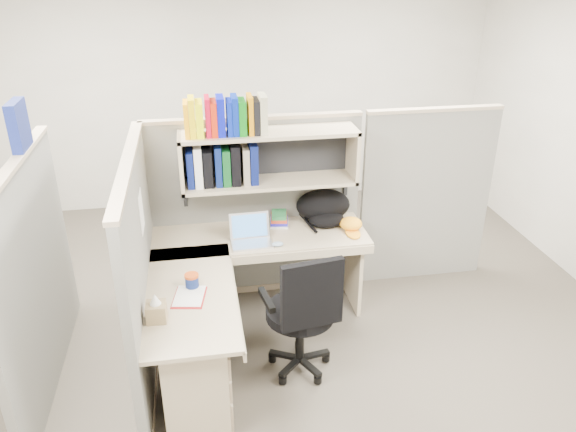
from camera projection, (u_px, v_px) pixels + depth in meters
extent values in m
plane|color=#3B342D|center=(271.00, 351.00, 4.37)|extent=(6.00, 6.00, 0.00)
plane|color=#A7A297|center=(233.00, 92.00, 6.46)|extent=(6.00, 0.00, 6.00)
cube|color=#62625D|center=(255.00, 210.00, 4.83)|extent=(1.80, 0.06, 1.60)
cube|color=tan|center=(253.00, 118.00, 4.48)|extent=(1.80, 0.08, 0.03)
cube|color=#62625D|center=(142.00, 273.00, 3.89)|extent=(0.06, 1.80, 1.60)
cube|color=tan|center=(127.00, 162.00, 3.54)|extent=(0.08, 1.80, 0.03)
cube|color=#62625D|center=(35.00, 282.00, 3.78)|extent=(0.06, 1.80, 1.60)
cube|color=#62625D|center=(426.00, 198.00, 5.07)|extent=(1.20, 0.06, 1.60)
cube|color=navy|center=(18.00, 125.00, 3.67)|extent=(0.07, 0.27, 0.32)
cube|color=white|center=(141.00, 212.00, 3.86)|extent=(0.00, 0.21, 0.28)
cube|color=tan|center=(269.00, 133.00, 4.35)|extent=(1.40, 0.34, 0.03)
cube|color=tan|center=(269.00, 182.00, 4.52)|extent=(1.40, 0.34, 0.03)
cube|color=tan|center=(181.00, 163.00, 4.33)|extent=(0.03, 0.34, 0.44)
cube|color=tan|center=(353.00, 153.00, 4.54)|extent=(0.03, 0.34, 0.44)
cube|color=black|center=(266.00, 152.00, 4.58)|extent=(1.38, 0.01, 0.41)
cube|color=#F9A205|center=(186.00, 119.00, 4.17)|extent=(0.03, 0.20, 0.26)
cube|color=yellow|center=(192.00, 117.00, 4.17)|extent=(0.05, 0.20, 0.29)
cube|color=#F2FA05|center=(199.00, 118.00, 4.19)|extent=(0.06, 0.20, 0.26)
cube|color=#B20723|center=(208.00, 116.00, 4.19)|extent=(0.04, 0.20, 0.29)
cube|color=red|center=(214.00, 118.00, 4.20)|extent=(0.05, 0.20, 0.26)
cube|color=#050CAA|center=(221.00, 116.00, 4.20)|extent=(0.06, 0.20, 0.29)
cube|color=#051B9E|center=(229.00, 117.00, 4.22)|extent=(0.04, 0.20, 0.26)
cube|color=#041C8C|center=(235.00, 115.00, 4.22)|extent=(0.04, 0.20, 0.29)
cube|color=#07680E|center=(242.00, 117.00, 4.23)|extent=(0.06, 0.20, 0.26)
cube|color=#CF7E04|center=(250.00, 114.00, 4.24)|extent=(0.04, 0.20, 0.29)
cube|color=black|center=(256.00, 116.00, 4.25)|extent=(0.05, 0.20, 0.26)
cube|color=#B0AB87|center=(263.00, 114.00, 4.25)|extent=(0.06, 0.20, 0.29)
cube|color=#081250|center=(190.00, 167.00, 4.38)|extent=(0.05, 0.24, 0.29)
cube|color=silver|center=(198.00, 165.00, 4.38)|extent=(0.06, 0.24, 0.32)
cube|color=black|center=(207.00, 166.00, 4.40)|extent=(0.07, 0.24, 0.29)
cube|color=#07154E|center=(218.00, 164.00, 4.40)|extent=(0.05, 0.24, 0.32)
cube|color=#094218|center=(226.00, 165.00, 4.42)|extent=(0.06, 0.24, 0.29)
cube|color=black|center=(235.00, 163.00, 4.42)|extent=(0.07, 0.24, 0.32)
cube|color=gray|center=(245.00, 164.00, 4.44)|extent=(0.05, 0.24, 0.29)
cube|color=#07114B|center=(253.00, 162.00, 4.45)|extent=(0.06, 0.24, 0.32)
cube|color=tan|center=(260.00, 237.00, 4.57)|extent=(1.74, 0.60, 0.03)
cube|color=tan|center=(191.00, 295.00, 3.80)|extent=(0.60, 1.34, 0.03)
cube|color=tan|center=(265.00, 258.00, 4.32)|extent=(1.74, 0.02, 0.07)
cube|color=tan|center=(235.00, 295.00, 3.86)|extent=(0.02, 1.34, 0.07)
cube|color=tan|center=(196.00, 373.00, 3.65)|extent=(0.40, 0.55, 0.68)
cube|color=tan|center=(227.00, 345.00, 3.60)|extent=(0.02, 0.50, 0.16)
cube|color=tan|center=(228.00, 367.00, 3.67)|extent=(0.02, 0.50, 0.16)
cube|color=tan|center=(230.00, 392.00, 3.77)|extent=(0.02, 0.50, 0.22)
cube|color=#B2B2B7|center=(228.00, 344.00, 3.60)|extent=(0.01, 0.12, 0.01)
cube|color=tan|center=(352.00, 265.00, 4.88)|extent=(0.03, 0.55, 0.70)
cylinder|color=navy|center=(192.00, 281.00, 3.85)|extent=(0.09, 0.09, 0.08)
cylinder|color=#C24412|center=(191.00, 276.00, 3.83)|extent=(0.10, 0.10, 0.02)
ellipsoid|color=#86A3BF|center=(278.00, 244.00, 4.39)|extent=(0.10, 0.08, 0.03)
cylinder|color=white|center=(257.00, 219.00, 4.72)|extent=(0.08, 0.08, 0.10)
cylinder|color=black|center=(300.00, 312.00, 3.98)|extent=(0.49, 0.49, 0.07)
cube|color=black|center=(312.00, 295.00, 3.67)|extent=(0.43, 0.12, 0.49)
cylinder|color=black|center=(300.00, 335.00, 4.07)|extent=(0.06, 0.06, 0.43)
cylinder|color=black|center=(299.00, 362.00, 4.17)|extent=(0.47, 0.47, 0.11)
cube|color=black|center=(267.00, 300.00, 3.84)|extent=(0.09, 0.28, 0.04)
cube|color=black|center=(333.00, 287.00, 3.98)|extent=(0.09, 0.28, 0.04)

